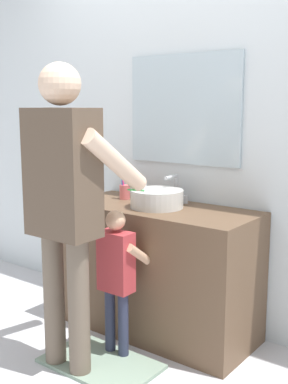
% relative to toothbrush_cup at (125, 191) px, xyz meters
% --- Properties ---
extents(ground_plane, '(14.00, 14.00, 0.00)m').
position_rel_toothbrush_cup_xyz_m(ground_plane, '(0.33, -0.37, -0.87)').
color(ground_plane, silver).
extents(back_wall, '(4.40, 0.10, 2.70)m').
position_rel_toothbrush_cup_xyz_m(back_wall, '(0.33, 0.25, 0.48)').
color(back_wall, silver).
rests_on(back_wall, ground).
extents(vanity_cabinet, '(1.23, 0.54, 0.81)m').
position_rel_toothbrush_cup_xyz_m(vanity_cabinet, '(0.33, -0.07, -0.46)').
color(vanity_cabinet, brown).
rests_on(vanity_cabinet, ground).
extents(sink_basin, '(0.32, 0.32, 0.11)m').
position_rel_toothbrush_cup_xyz_m(sink_basin, '(0.33, -0.09, 0.00)').
color(sink_basin, silver).
rests_on(sink_basin, vanity_cabinet).
extents(faucet, '(0.18, 0.14, 0.18)m').
position_rel_toothbrush_cup_xyz_m(faucet, '(0.33, 0.11, 0.03)').
color(faucet, '#B7BABF').
rests_on(faucet, vanity_cabinet).
extents(toothbrush_cup, '(0.07, 0.07, 0.21)m').
position_rel_toothbrush_cup_xyz_m(toothbrush_cup, '(0.00, 0.00, 0.00)').
color(toothbrush_cup, '#D86666').
rests_on(toothbrush_cup, vanity_cabinet).
extents(bath_mat, '(0.64, 0.40, 0.02)m').
position_rel_toothbrush_cup_xyz_m(bath_mat, '(0.33, -0.62, -0.86)').
color(bath_mat, gray).
rests_on(bath_mat, ground).
extents(child_toddler, '(0.27, 0.27, 0.86)m').
position_rel_toothbrush_cup_xyz_m(child_toddler, '(0.33, -0.47, -0.35)').
color(child_toddler, '#2D334C').
rests_on(child_toddler, ground).
extents(adult_parent, '(0.51, 0.54, 1.64)m').
position_rel_toothbrush_cup_xyz_m(adult_parent, '(0.21, -0.74, 0.12)').
color(adult_parent, '#6B5B4C').
rests_on(adult_parent, ground).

